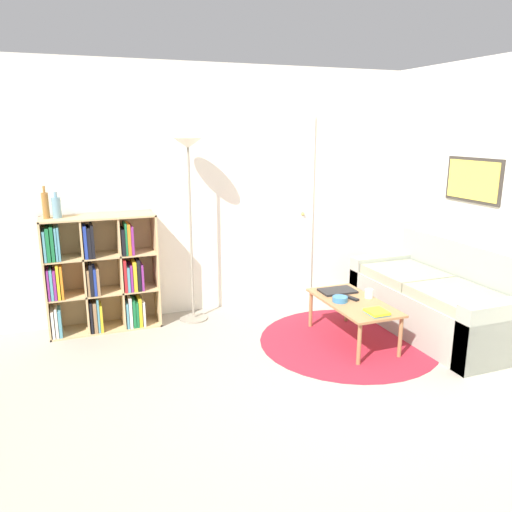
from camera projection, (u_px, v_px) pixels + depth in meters
The scene contains 15 objects.
ground_plane at pixel (332, 417), 3.48m from camera, with size 14.00×14.00×0.00m, color gray.
wall_back at pixel (228, 192), 5.38m from camera, with size 7.26×0.11×2.60m.
wall_right at pixel (468, 196), 4.99m from camera, with size 0.08×5.41×2.60m.
rug at pixel (348, 341), 4.72m from camera, with size 1.67×1.67×0.01m.
bookshelf at pixel (100, 275), 4.89m from camera, with size 1.06×0.34×1.15m.
floor_lamp at pixel (189, 174), 4.90m from camera, with size 0.29×0.29×1.87m.
couch at pixel (440, 301), 4.93m from camera, with size 0.84×1.79×0.87m.
coffee_table at pixel (353, 305), 4.65m from camera, with size 0.50×0.98×0.40m.
laptop at pixel (337, 291), 4.90m from camera, with size 0.35×0.23×0.02m.
bowl at pixel (340, 299), 4.61m from camera, with size 0.14×0.14×0.05m.
book_stack_on_table at pixel (377, 312), 4.30m from camera, with size 0.17×0.19×0.03m.
cup at pixel (369, 293), 4.72m from camera, with size 0.08×0.08×0.08m.
remote at pixel (352, 298), 4.68m from camera, with size 0.08×0.15×0.02m.
bottle_left at pixel (45, 205), 4.58m from camera, with size 0.06×0.06×0.30m.
bottle_middle at pixel (56, 207), 4.61m from camera, with size 0.08×0.08×0.24m.
Camera 1 is at (-1.59, -2.70, 1.96)m, focal length 35.00 mm.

